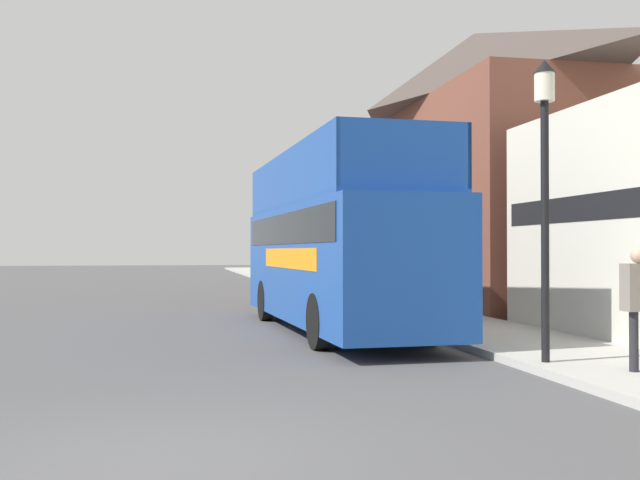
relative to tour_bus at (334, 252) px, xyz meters
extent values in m
plane|color=#4C4C4F|center=(-3.92, 10.62, -1.89)|extent=(144.00, 144.00, 0.00)
cube|color=#ADAAA3|center=(3.14, 7.62, -1.82)|extent=(2.86, 108.00, 0.14)
cube|color=brown|center=(7.57, 9.46, 1.67)|extent=(6.00, 16.23, 7.13)
pyramid|color=#473D38|center=(7.57, 9.46, 6.80)|extent=(6.00, 16.23, 3.11)
cube|color=#19479E|center=(0.01, -0.13, -0.28)|extent=(2.95, 10.46, 2.62)
cube|color=orange|center=(0.03, -0.65, -0.15)|extent=(2.76, 5.80, 0.45)
cube|color=black|center=(0.01, -0.13, 0.53)|extent=(2.94, 9.64, 0.70)
cube|color=#19479E|center=(0.01, -0.13, 1.08)|extent=(2.91, 9.64, 0.10)
cube|color=#19479E|center=(-1.21, -0.18, 1.72)|extent=(0.48, 9.53, 1.19)
cube|color=#19479E|center=(1.22, -0.08, 1.72)|extent=(0.48, 9.53, 1.19)
cube|color=#19479E|center=(0.21, -4.86, 1.72)|extent=(2.50, 0.18, 1.19)
cube|color=#19479E|center=(-0.17, 3.91, 1.72)|extent=(2.56, 1.56, 1.19)
cylinder|color=black|center=(-1.26, 3.03, -1.35)|extent=(0.33, 1.10, 1.09)
cylinder|color=black|center=(0.99, 3.13, -1.35)|extent=(0.33, 1.10, 1.09)
cylinder|color=black|center=(-0.99, -3.18, -1.35)|extent=(0.33, 1.10, 1.09)
cylinder|color=black|center=(1.26, -3.09, -1.35)|extent=(0.33, 1.10, 1.09)
cube|color=maroon|center=(0.62, 9.05, -1.38)|extent=(1.70, 4.25, 0.68)
cube|color=black|center=(0.62, 8.92, -0.80)|extent=(1.48, 2.04, 0.48)
cylinder|color=black|center=(-0.13, 10.36, -1.57)|extent=(0.20, 0.64, 0.63)
cylinder|color=black|center=(1.40, 10.35, -1.57)|extent=(0.20, 0.64, 0.63)
cylinder|color=black|center=(-0.15, 7.74, -1.57)|extent=(0.20, 0.64, 0.63)
cylinder|color=black|center=(1.38, 7.73, -1.57)|extent=(0.20, 0.64, 0.63)
cylinder|color=#232328|center=(2.87, -7.49, -1.31)|extent=(0.13, 0.13, 0.88)
cube|color=gray|center=(2.96, -7.49, -0.52)|extent=(0.48, 0.26, 0.70)
sphere|color=tan|center=(2.96, -7.49, -0.05)|extent=(0.24, 0.24, 0.24)
cylinder|color=black|center=(2.07, -6.36, 0.33)|extent=(0.13, 0.13, 4.17)
cylinder|color=silver|center=(2.07, -6.36, 2.64)|extent=(0.32, 0.32, 0.45)
cone|color=black|center=(2.07, -6.36, 2.97)|extent=(0.35, 0.35, 0.22)
cylinder|color=black|center=(2.07, 2.93, 0.44)|extent=(0.13, 0.13, 4.39)
cylinder|color=silver|center=(2.07, 2.93, 2.86)|extent=(0.32, 0.32, 0.45)
cone|color=black|center=(2.07, 2.93, 3.20)|extent=(0.35, 0.35, 0.22)
cylinder|color=black|center=(2.35, 12.23, 0.38)|extent=(0.13, 0.13, 4.26)
cylinder|color=silver|center=(2.35, 12.23, 2.74)|extent=(0.32, 0.32, 0.45)
cone|color=black|center=(2.35, 12.23, 3.07)|extent=(0.35, 0.35, 0.22)
camera|label=1|loc=(-3.79, -17.35, 0.02)|focal=42.00mm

